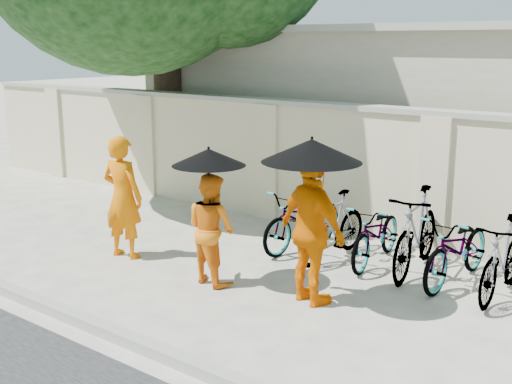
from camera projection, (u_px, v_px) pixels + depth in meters
The scene contains 14 objects.
ground at pixel (189, 281), 8.34m from camera, with size 80.00×80.00×0.00m, color beige.
kerb at pixel (82, 320), 7.01m from camera, with size 40.00×0.16×0.12m, color #999A8B.
compound_wall at pixel (376, 175), 9.99m from camera, with size 20.00×0.30×2.00m, color #CBB793.
monk_left at pixel (123, 197), 9.09m from camera, with size 0.64×0.42×1.76m, color orange.
monk_center at pixel (211, 228), 8.15m from camera, with size 0.70×0.54×1.44m, color orange.
parasol_center at pixel (209, 157), 7.85m from camera, with size 0.92×0.92×0.95m.
monk_right at pixel (312, 231), 7.44m from camera, with size 1.05×0.44×1.78m, color orange.
parasol_right at pixel (312, 151), 7.15m from camera, with size 1.14×1.14×0.97m.
bike_0 at pixel (304, 219), 9.55m from camera, with size 0.60×1.73×0.91m, color #A6A6AB.
bike_1 at pixel (333, 226), 9.09m from camera, with size 0.45×1.61×0.97m, color #A6A6AB.
bike_2 at pixel (377, 233), 8.92m from camera, with size 0.57×1.65×0.87m, color #A6A6AB.
bike_3 at pixel (416, 232), 8.52m from camera, with size 0.54×1.89×1.14m, color #A6A6AB.
bike_4 at pixel (458, 249), 8.16m from camera, with size 0.61×1.76×0.92m, color #A6A6AB.
bike_5 at pixel (502, 259), 7.71m from camera, with size 0.46×1.63×0.98m, color #A6A6AB.
Camera 1 is at (5.48, -5.70, 3.04)m, focal length 45.00 mm.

